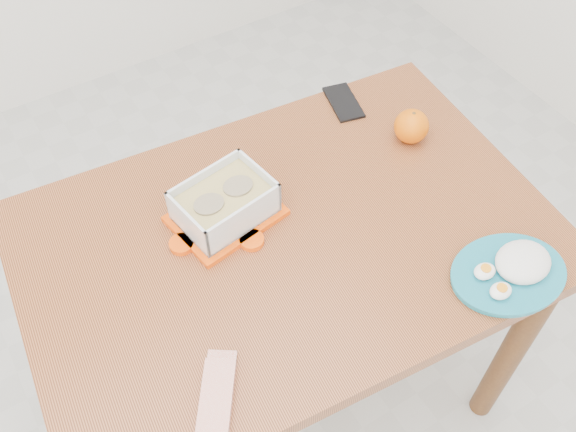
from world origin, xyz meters
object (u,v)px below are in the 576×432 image
food_container (225,204)px  orange_fruit (411,126)px  smartphone (343,102)px  rice_plate (514,269)px  dining_table (288,267)px

food_container → orange_fruit: bearing=-11.3°
orange_fruit → smartphone: orange_fruit is taller
food_container → rice_plate: size_ratio=0.89×
orange_fruit → food_container: bearing=177.9°
dining_table → food_container: bearing=134.3°
dining_table → smartphone: 0.43m
food_container → rice_plate: bearing=-55.2°
dining_table → orange_fruit: orange_fruit is taller
orange_fruit → rice_plate: orange_fruit is taller
rice_plate → smartphone: 0.57m
rice_plate → smartphone: size_ratio=2.09×
dining_table → smartphone: (0.32, 0.27, 0.12)m
orange_fruit → rice_plate: size_ratio=0.30×
dining_table → orange_fruit: size_ratio=14.34×
food_container → smartphone: bearing=12.4°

